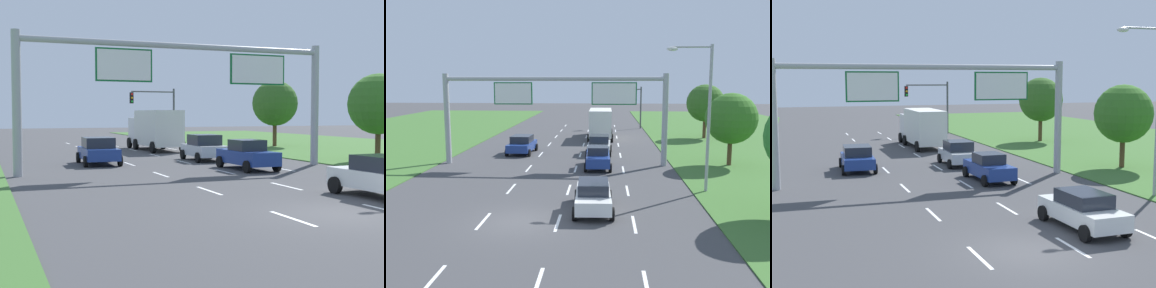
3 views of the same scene
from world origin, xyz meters
TOP-DOWN VIEW (x-y plane):
  - ground_plane at (0.00, 0.00)m, footprint 200.00×200.00m
  - lane_dashes_inner_left at (-1.75, 12.00)m, footprint 0.14×62.40m
  - lane_dashes_inner_right at (1.75, 12.00)m, footprint 0.14×62.40m
  - lane_dashes_slip at (5.25, 12.00)m, footprint 0.14×62.40m
  - car_near_red at (3.32, 2.00)m, footprint 2.09×4.34m
  - car_lead_silver at (3.37, 12.59)m, footprint 2.05×4.29m
  - car_mid_lane at (3.39, 18.56)m, footprint 2.27×3.96m
  - car_far_ahead at (-3.50, 18.52)m, footprint 2.32×4.30m
  - box_truck at (3.39, 29.00)m, footprint 2.72×8.19m
  - sign_gantry at (0.23, 13.65)m, footprint 17.24×0.44m
  - traffic_light_mast at (6.74, 39.08)m, footprint 4.76×0.49m
  - street_lamp at (9.45, 5.98)m, footprint 2.61×0.32m
  - roadside_tree_mid at (13.40, 13.97)m, footprint 3.86×3.86m
  - roadside_tree_far at (14.98, 29.39)m, footprint 4.12×4.12m

SIDE VIEW (x-z plane):
  - ground_plane at x=0.00m, z-range 0.00..0.00m
  - lane_dashes_inner_left at x=-1.75m, z-range 0.00..0.01m
  - lane_dashes_inner_right at x=1.75m, z-range 0.00..0.01m
  - lane_dashes_slip at x=5.25m, z-range 0.00..0.01m
  - car_near_red at x=3.32m, z-range 0.02..1.54m
  - car_lead_silver at x=3.37m, z-range -0.01..1.60m
  - car_far_ahead at x=-3.50m, z-range 0.02..1.63m
  - car_mid_lane at x=3.39m, z-range 0.01..1.68m
  - box_truck at x=3.39m, z-range 0.12..3.41m
  - roadside_tree_mid at x=13.40m, z-range 0.84..6.41m
  - traffic_light_mast at x=6.74m, z-range 1.07..6.67m
  - roadside_tree_far at x=14.98m, z-range 0.94..6.97m
  - sign_gantry at x=0.23m, z-range 1.39..8.39m
  - street_lamp at x=9.45m, z-range 0.83..9.33m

